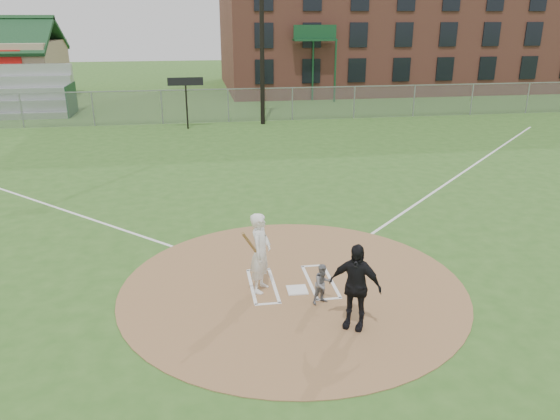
{
  "coord_description": "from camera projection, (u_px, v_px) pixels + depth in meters",
  "views": [
    {
      "loc": [
        -2.21,
        -11.72,
        6.31
      ],
      "look_at": [
        0.0,
        2.0,
        1.3
      ],
      "focal_mm": 35.0,
      "sensor_mm": 36.0,
      "label": 1
    }
  ],
  "objects": [
    {
      "name": "foul_line_third",
      "position": [
        13.0,
        193.0,
        20.36
      ],
      "size": [
        17.04,
        17.04,
        0.01
      ],
      "primitive_type": "cube",
      "rotation": [
        0.0,
        0.0,
        0.79
      ],
      "color": "white",
      "rests_on": "ground"
    },
    {
      "name": "scoreboard_sign",
      "position": [
        186.0,
        87.0,
        30.93
      ],
      "size": [
        2.0,
        0.1,
        2.93
      ],
      "color": "black",
      "rests_on": "ground"
    },
    {
      "name": "catcher",
      "position": [
        323.0,
        284.0,
        12.43
      ],
      "size": [
        0.56,
        0.5,
        0.96
      ],
      "primitive_type": "imported",
      "rotation": [
        0.0,
        0.0,
        0.34
      ],
      "color": "slate",
      "rests_on": "dirt_circle"
    },
    {
      "name": "outfield_fence",
      "position": [
        228.0,
        105.0,
        33.44
      ],
      "size": [
        56.08,
        0.08,
        2.03
      ],
      "color": "slate",
      "rests_on": "ground"
    },
    {
      "name": "dirt_circle",
      "position": [
        293.0,
        287.0,
        13.35
      ],
      "size": [
        8.4,
        8.4,
        0.02
      ],
      "primitive_type": "cylinder",
      "color": "#9C724A",
      "rests_on": "ground"
    },
    {
      "name": "light_pole",
      "position": [
        262.0,
        8.0,
        30.91
      ],
      "size": [
        1.2,
        0.3,
        12.22
      ],
      "color": "black",
      "rests_on": "ground"
    },
    {
      "name": "umpire",
      "position": [
        355.0,
        286.0,
        11.34
      ],
      "size": [
        1.19,
        0.98,
        1.9
      ],
      "primitive_type": "imported",
      "rotation": [
        0.0,
        0.0,
        -0.55
      ],
      "color": "black",
      "rests_on": "dirt_circle"
    },
    {
      "name": "batters_boxes",
      "position": [
        292.0,
        283.0,
        13.48
      ],
      "size": [
        2.08,
        1.88,
        0.01
      ],
      "color": "white",
      "rests_on": "dirt_circle"
    },
    {
      "name": "batter_at_plate",
      "position": [
        261.0,
        253.0,
        12.86
      ],
      "size": [
        0.88,
        1.08,
        1.96
      ],
      "color": "white",
      "rests_on": "dirt_circle"
    },
    {
      "name": "bleachers",
      "position": [
        22.0,
        91.0,
        35.2
      ],
      "size": [
        6.08,
        3.2,
        3.2
      ],
      "color": "#B7BABF",
      "rests_on": "ground"
    },
    {
      "name": "ground",
      "position": [
        293.0,
        287.0,
        13.35
      ],
      "size": [
        140.0,
        140.0,
        0.0
      ],
      "primitive_type": "plane",
      "color": "#325E20",
      "rests_on": "ground"
    },
    {
      "name": "foul_line_first",
      "position": [
        464.0,
        172.0,
        23.05
      ],
      "size": [
        17.04,
        17.04,
        0.01
      ],
      "primitive_type": "cube",
      "rotation": [
        0.0,
        0.0,
        -0.79
      ],
      "color": "white",
      "rests_on": "ground"
    },
    {
      "name": "home_plate",
      "position": [
        297.0,
        290.0,
        13.14
      ],
      "size": [
        0.49,
        0.49,
        0.03
      ],
      "primitive_type": "cube",
      "rotation": [
        0.0,
        0.0,
        -0.02
      ],
      "color": "white",
      "rests_on": "dirt_circle"
    }
  ]
}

